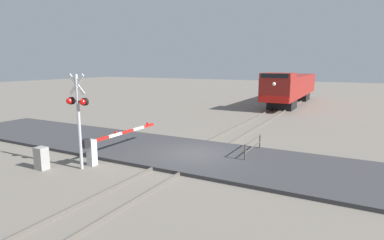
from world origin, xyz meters
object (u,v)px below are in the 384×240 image
Objects in this scene: utility_cabinet at (42,158)px; guard_railing at (253,145)px; locomotive at (291,87)px; crossing_gate at (101,145)px; crossing_signal at (78,110)px.

guard_railing is at bearing 39.40° from utility_cabinet.
locomotive is at bearing 96.48° from guard_railing.
guard_railing is (6.33, 4.35, -0.23)m from crossing_gate.
crossing_gate is 5.37× the size of utility_cabinet.
locomotive reaches higher than utility_cabinet.
locomotive is 6.80× the size of guard_railing.
locomotive is 29.37m from crossing_signal.
crossing_gate is at bearing 87.96° from crossing_signal.
locomotive is 23.70m from guard_railing.
crossing_signal is 4.19× the size of utility_cabinet.
crossing_gate reaches higher than guard_railing.
guard_railing is at bearing -83.52° from locomotive.
crossing_signal reaches higher than crossing_gate.
guard_railing is (7.93, 6.51, 0.10)m from utility_cabinet.
locomotive is 30.52m from utility_cabinet.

